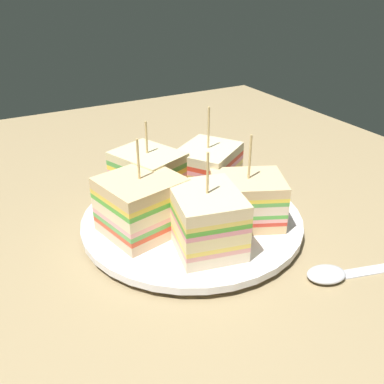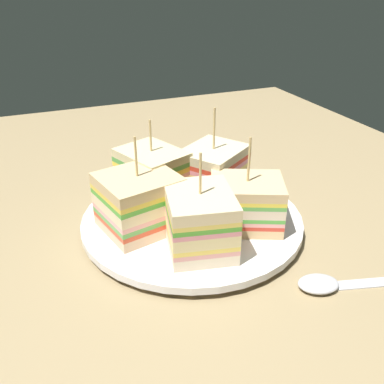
{
  "view_description": "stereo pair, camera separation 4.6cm",
  "coord_description": "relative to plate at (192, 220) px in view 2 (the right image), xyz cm",
  "views": [
    {
      "loc": [
        35.54,
        -19.54,
        25.83
      ],
      "look_at": [
        0.0,
        0.0,
        4.44
      ],
      "focal_mm": 39.75,
      "sensor_mm": 36.0,
      "label": 1
    },
    {
      "loc": [
        37.52,
        -15.41,
        25.83
      ],
      "look_at": [
        0.0,
        0.0,
        4.44
      ],
      "focal_mm": 39.75,
      "sensor_mm": 36.0,
      "label": 2
    }
  ],
  "objects": [
    {
      "name": "ground_plane",
      "position": [
        0.0,
        0.0,
        -1.77
      ],
      "size": [
        102.68,
        86.26,
        1.8
      ],
      "primitive_type": "cube",
      "color": "#957F59"
    },
    {
      "name": "plate",
      "position": [
        0.0,
        0.0,
        0.0
      ],
      "size": [
        24.31,
        24.31,
        1.44
      ],
      "color": "silver",
      "rests_on": "ground_plane"
    },
    {
      "name": "sandwich_wedge_0",
      "position": [
        -5.19,
        -2.8,
        3.68
      ],
      "size": [
        9.04,
        8.09,
        9.87
      ],
      "rotation": [
        0.0,
        0.0,
        6.66
      ],
      "color": "beige",
      "rests_on": "plate"
    },
    {
      "name": "sandwich_wedge_1",
      "position": [
        -0.33,
        -5.88,
        3.56
      ],
      "size": [
        8.42,
        8.81,
        10.18
      ],
      "rotation": [
        0.0,
        0.0,
        8.08
      ],
      "color": "#D9B38D",
      "rests_on": "plate"
    },
    {
      "name": "sandwich_wedge_2",
      "position": [
        5.68,
        -1.53,
        3.52
      ],
      "size": [
        8.61,
        7.61,
        10.02
      ],
      "rotation": [
        0.0,
        0.0,
        9.21
      ],
      "color": "beige",
      "rests_on": "plate"
    },
    {
      "name": "sandwich_wedge_3",
      "position": [
        3.74,
        4.55,
        3.16
      ],
      "size": [
        8.4,
        9.2,
        9.92
      ],
      "rotation": [
        0.0,
        0.0,
        10.57
      ],
      "color": "#DEB47B",
      "rests_on": "plate"
    },
    {
      "name": "sandwich_wedge_4",
      "position": [
        -4.0,
        4.33,
        3.49
      ],
      "size": [
        9.13,
        9.54,
        10.75
      ],
      "rotation": [
        0.0,
        0.0,
        11.58
      ],
      "color": "#D3C585",
      "rests_on": "plate"
    },
    {
      "name": "chip_pile",
      "position": [
        -0.83,
        1.45,
        1.25
      ],
      "size": [
        6.88,
        7.85,
        1.46
      ],
      "color": "#DDC66F",
      "rests_on": "plate"
    },
    {
      "name": "spoon",
      "position": [
        14.38,
        8.14,
        -0.46
      ],
      "size": [
        5.47,
        13.66,
        1.0
      ],
      "rotation": [
        0.0,
        0.0,
        4.45
      ],
      "color": "silver",
      "rests_on": "ground_plane"
    }
  ]
}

